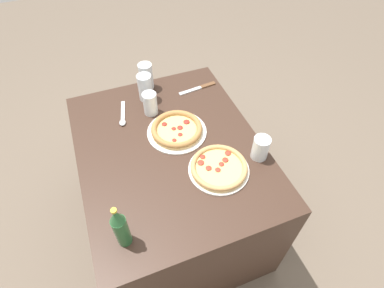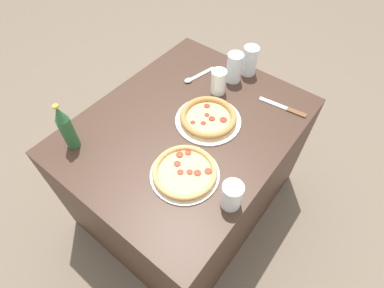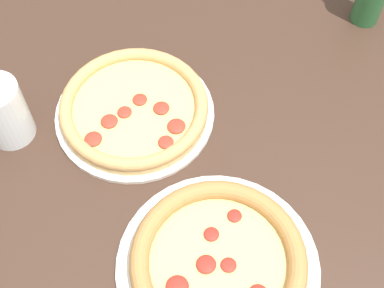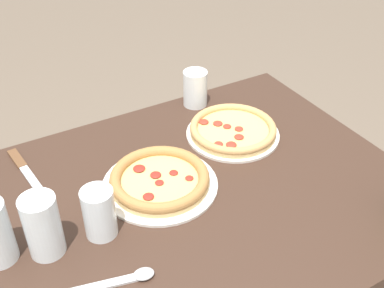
# 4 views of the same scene
# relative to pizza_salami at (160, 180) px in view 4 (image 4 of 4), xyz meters

# --- Properties ---
(table) EXTENTS (1.12, 0.89, 0.72)m
(table) POSITION_rel_pizza_salami_xyz_m (0.08, -0.07, -0.38)
(table) COLOR #3D281E
(table) RESTS_ON ground_plane
(pizza_salami) EXTENTS (0.31, 0.31, 0.04)m
(pizza_salami) POSITION_rel_pizza_salami_xyz_m (0.00, 0.00, 0.00)
(pizza_salami) COLOR silver
(pizza_salami) RESTS_ON table
(pizza_pepperoni) EXTENTS (0.28, 0.28, 0.04)m
(pizza_pepperoni) POSITION_rel_pizza_salami_xyz_m (0.30, 0.10, -0.00)
(pizza_pepperoni) COLOR silver
(pizza_pepperoni) RESTS_ON table
(glass_lemonade) EXTENTS (0.08, 0.08, 0.13)m
(glass_lemonade) POSITION_rel_pizza_salami_xyz_m (-0.19, -0.08, 0.04)
(glass_lemonade) COLOR white
(glass_lemonade) RESTS_ON table
(glass_red_wine) EXTENTS (0.08, 0.08, 0.16)m
(glass_red_wine) POSITION_rel_pizza_salami_xyz_m (-0.32, -0.07, 0.05)
(glass_red_wine) COLOR white
(glass_red_wine) RESTS_ON table
(glass_iced_tea) EXTENTS (0.08, 0.08, 0.12)m
(glass_iced_tea) POSITION_rel_pizza_salami_xyz_m (0.29, 0.32, 0.03)
(glass_iced_tea) COLOR white
(glass_iced_tea) RESTS_ON table
(knife) EXTENTS (0.05, 0.24, 0.01)m
(knife) POSITION_rel_pizza_salami_xyz_m (-0.30, 0.24, -0.02)
(knife) COLOR brown
(knife) RESTS_ON table
(spoon) EXTENTS (0.20, 0.07, 0.02)m
(spoon) POSITION_rel_pizza_salami_xyz_m (-0.20, -0.24, -0.01)
(spoon) COLOR silver
(spoon) RESTS_ON table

